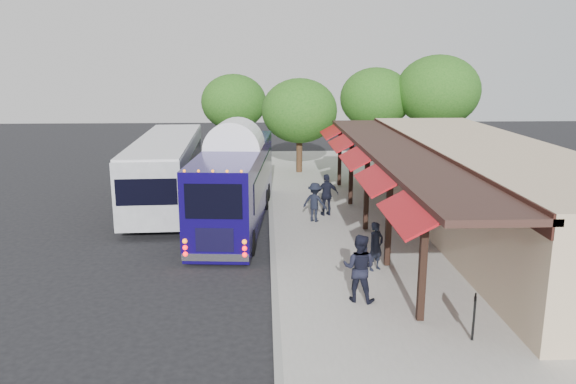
# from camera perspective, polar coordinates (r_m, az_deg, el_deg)

# --- Properties ---
(ground) EXTENTS (90.00, 90.00, 0.00)m
(ground) POSITION_cam_1_polar(r_m,az_deg,el_deg) (18.57, -1.61, -8.21)
(ground) COLOR black
(ground) RESTS_ON ground
(sidewalk) EXTENTS (10.00, 40.00, 0.15)m
(sidewalk) POSITION_cam_1_polar(r_m,az_deg,el_deg) (22.92, 10.86, -4.02)
(sidewalk) COLOR #9E9B93
(sidewalk) RESTS_ON ground
(curb) EXTENTS (0.20, 40.00, 0.16)m
(curb) POSITION_cam_1_polar(r_m,az_deg,el_deg) (22.32, -1.64, -4.26)
(curb) COLOR gray
(curb) RESTS_ON ground
(station_shelter) EXTENTS (8.15, 20.00, 3.60)m
(station_shelter) POSITION_cam_1_polar(r_m,az_deg,el_deg) (23.48, 19.11, 0.36)
(station_shelter) COLOR tan
(station_shelter) RESTS_ON ground
(coach_bus) EXTENTS (3.19, 11.08, 3.50)m
(coach_bus) POSITION_cam_1_polar(r_m,az_deg,el_deg) (23.73, -5.36, 1.27)
(coach_bus) COLOR #10064D
(coach_bus) RESTS_ON ground
(city_bus) EXTENTS (3.03, 11.89, 3.17)m
(city_bus) POSITION_cam_1_polar(r_m,az_deg,el_deg) (27.51, -12.23, 2.42)
(city_bus) COLOR #909498
(city_bus) RESTS_ON ground
(ped_a) EXTENTS (0.70, 0.65, 1.60)m
(ped_a) POSITION_cam_1_polar(r_m,az_deg,el_deg) (18.37, 8.92, -5.47)
(ped_a) COLOR black
(ped_a) RESTS_ON sidewalk
(ped_b) EXTENTS (1.15, 1.03, 1.95)m
(ped_b) POSITION_cam_1_polar(r_m,az_deg,el_deg) (15.98, 7.25, -7.65)
(ped_b) COLOR black
(ped_b) RESTS_ON sidewalk
(ped_c) EXTENTS (1.15, 0.69, 1.83)m
(ped_c) POSITION_cam_1_polar(r_m,az_deg,el_deg) (24.48, 3.96, -0.29)
(ped_c) COLOR black
(ped_c) RESTS_ON sidewalk
(ped_d) EXTENTS (1.23, 1.05, 1.66)m
(ped_d) POSITION_cam_1_polar(r_m,az_deg,el_deg) (23.55, 2.74, -1.04)
(ped_d) COLOR black
(ped_d) RESTS_ON sidewalk
(sign_board) EXTENTS (0.23, 0.49, 1.13)m
(sign_board) POSITION_cam_1_polar(r_m,az_deg,el_deg) (14.52, 18.40, -11.39)
(sign_board) COLOR black
(sign_board) RESTS_ON sidewalk
(tree_left) EXTENTS (4.50, 4.50, 5.76)m
(tree_left) POSITION_cam_1_polar(r_m,az_deg,el_deg) (33.60, 1.17, 8.24)
(tree_left) COLOR #382314
(tree_left) RESTS_ON ground
(tree_mid) EXTENTS (4.92, 4.92, 6.30)m
(tree_mid) POSITION_cam_1_polar(r_m,az_deg,el_deg) (39.63, 8.89, 9.39)
(tree_mid) COLOR #382314
(tree_mid) RESTS_ON ground
(tree_right) EXTENTS (5.58, 5.58, 7.14)m
(tree_right) POSITION_cam_1_polar(r_m,az_deg,el_deg) (39.20, 14.99, 9.89)
(tree_right) COLOR #382314
(tree_right) RESTS_ON ground
(tree_far) EXTENTS (4.57, 4.57, 5.84)m
(tree_far) POSITION_cam_1_polar(r_m,az_deg,el_deg) (39.97, -5.54, 9.08)
(tree_far) COLOR #382314
(tree_far) RESTS_ON ground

